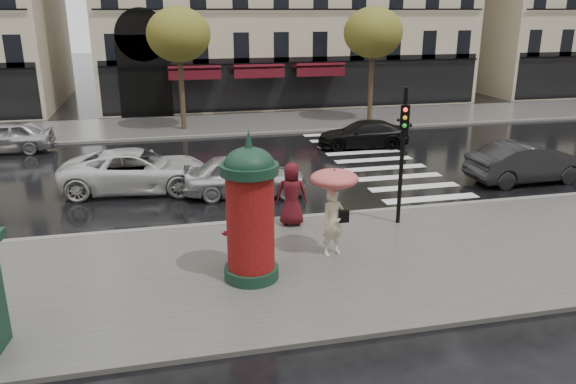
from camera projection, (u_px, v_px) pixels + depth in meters
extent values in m
plane|color=black|center=(296.00, 261.00, 15.18)|extent=(160.00, 160.00, 0.00)
cube|color=#474744|center=(301.00, 267.00, 14.70)|extent=(90.00, 7.00, 0.12)
cube|color=#474744|center=(218.00, 125.00, 32.75)|extent=(90.00, 6.00, 0.12)
cube|color=slate|center=(273.00, 220.00, 17.94)|extent=(90.00, 0.25, 0.14)
cube|color=slate|center=(224.00, 135.00, 29.97)|extent=(90.00, 0.25, 0.14)
cube|color=silver|center=(374.00, 160.00, 25.36)|extent=(3.60, 11.75, 0.01)
cylinder|color=#38281C|center=(181.00, 84.00, 30.60)|extent=(0.28, 0.28, 5.20)
ellipsoid|color=#53571B|center=(179.00, 34.00, 29.79)|extent=(3.40, 3.40, 2.89)
cylinder|color=#38281C|center=(371.00, 78.00, 32.98)|extent=(0.28, 0.28, 5.20)
ellipsoid|color=#53571B|center=(373.00, 33.00, 32.17)|extent=(3.40, 3.40, 2.89)
imported|color=#EDE4C3|center=(333.00, 222.00, 15.07)|extent=(0.77, 0.61, 1.84)
cylinder|color=black|center=(334.00, 201.00, 14.88)|extent=(0.02, 0.02, 1.17)
ellipsoid|color=#CE2647|center=(334.00, 179.00, 14.68)|extent=(1.28, 1.28, 0.45)
cone|color=black|center=(335.00, 169.00, 14.60)|extent=(0.04, 0.04, 0.10)
cube|color=black|center=(344.00, 216.00, 15.00)|extent=(0.27, 0.12, 0.34)
imported|color=#991240|center=(234.00, 232.00, 14.57)|extent=(1.08, 1.05, 1.75)
imported|color=#4A0E16|center=(292.00, 194.00, 17.16)|extent=(1.08, 0.84, 1.97)
cylinder|color=#133123|center=(251.00, 272.00, 13.98)|extent=(1.36, 1.36, 0.29)
cylinder|color=maroon|center=(250.00, 221.00, 13.56)|extent=(1.16, 1.16, 2.42)
cylinder|color=#133123|center=(249.00, 169.00, 13.15)|extent=(1.40, 1.40, 0.24)
ellipsoid|color=#133123|center=(249.00, 165.00, 13.12)|extent=(1.20, 1.20, 0.84)
cone|color=#133123|center=(249.00, 139.00, 12.92)|extent=(0.19, 0.19, 0.44)
cylinder|color=black|center=(402.00, 157.00, 16.96)|extent=(0.13, 0.13, 4.22)
cube|color=black|center=(405.00, 117.00, 16.35)|extent=(0.32, 0.28, 0.74)
imported|color=silver|center=(245.00, 175.00, 20.34)|extent=(4.62, 2.25, 1.52)
imported|color=black|center=(528.00, 163.00, 21.91)|extent=(4.78, 1.79, 1.56)
imported|color=silver|center=(138.00, 170.00, 20.88)|extent=(5.80, 3.16, 1.54)
imported|color=black|center=(363.00, 134.00, 27.51)|extent=(4.62, 2.31, 1.29)
imported|color=#B4B3B8|center=(4.00, 137.00, 26.39)|extent=(4.43, 1.80, 1.50)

